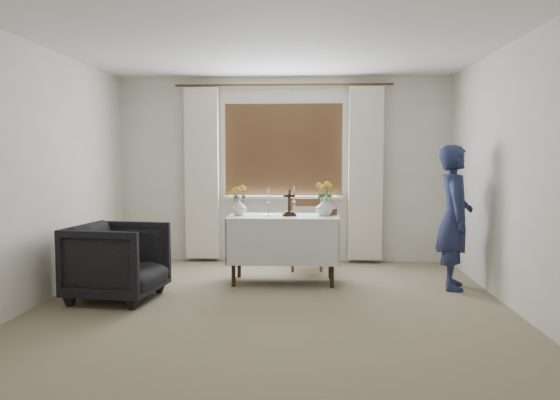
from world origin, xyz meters
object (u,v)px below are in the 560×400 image
Objects in this scene: wooden_chair at (306,234)px; person at (454,217)px; altar_table at (284,249)px; flower_vase_right at (324,207)px; armchair at (118,261)px; wooden_cross at (289,203)px; flower_vase_left at (239,207)px.

wooden_chair is 0.58× the size of person.
flower_vase_right is at bearing 2.43° from altar_table.
flower_vase_right is at bearing -60.05° from armchair.
altar_table is 1.38× the size of wooden_chair.
person is at bearing -18.41° from wooden_cross.
flower_vase_left reaches higher than armchair.
flower_vase_right reaches higher than flower_vase_left.
armchair is at bearing -157.45° from flower_vase_right.
wooden_chair is at bearing 71.46° from altar_table.
flower_vase_left is (-0.51, 0.03, 0.47)m from altar_table.
altar_table is at bearing -177.57° from flower_vase_right.
armchair is 2.30m from flower_vase_right.
armchair is 3.55m from person.
wooden_chair is 1.06× the size of armchair.
armchair is 0.54× the size of person.
armchair is (-1.62, -0.84, 0.00)m from altar_table.
person is at bearing -34.29° from wooden_chair.
wooden_cross is 0.40m from flower_vase_right.
person is at bearing -5.29° from flower_vase_left.
flower_vase_right is (2.08, 0.86, 0.48)m from armchair.
wooden_cross reaches higher than wooden_chair.
armchair is 2.78× the size of wooden_cross.
flower_vase_left is at bearing 94.17° from person.
wooden_cross is (1.68, 0.81, 0.53)m from armchair.
wooden_cross is at bearing -107.78° from wooden_chair.
altar_table is at bearing -55.08° from armchair.
person reaches higher than armchair.
person is at bearing -8.32° from flower_vase_right.
wooden_cross is at bearing -23.43° from altar_table.
wooden_chair is at bearing 106.23° from flower_vase_right.
flower_vase_right reaches higher than armchair.
person is (1.60, -0.93, 0.33)m from wooden_chair.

